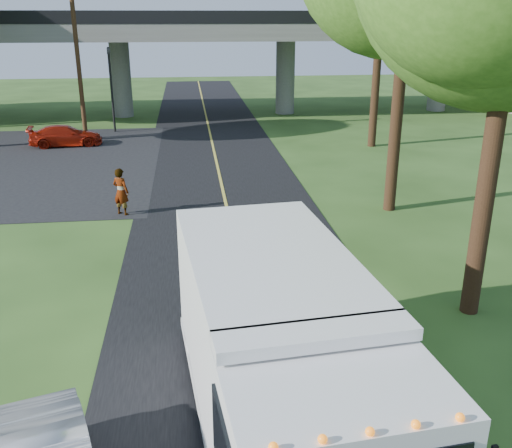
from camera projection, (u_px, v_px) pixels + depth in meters
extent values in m
plane|color=#2B4819|center=(258.00, 346.00, 12.88)|extent=(120.00, 120.00, 0.00)
cube|color=black|center=(227.00, 207.00, 22.19)|extent=(7.00, 90.00, 0.02)
cube|color=gold|center=(227.00, 206.00, 22.18)|extent=(0.12, 90.00, 0.01)
cube|color=slate|center=(203.00, 30.00, 40.62)|extent=(50.00, 9.00, 1.20)
cube|color=black|center=(205.00, 17.00, 36.21)|extent=(50.00, 0.25, 0.80)
cube|color=black|center=(201.00, 17.00, 44.41)|extent=(50.00, 0.25, 0.80)
cylinder|color=slate|center=(121.00, 79.00, 41.09)|extent=(1.40, 1.40, 5.40)
cylinder|color=slate|center=(285.00, 77.00, 42.43)|extent=(1.40, 1.40, 5.40)
cylinder|color=slate|center=(439.00, 75.00, 43.78)|extent=(1.40, 1.40, 5.40)
cylinder|color=black|center=(112.00, 91.00, 35.53)|extent=(0.14, 0.14, 5.20)
imported|color=black|center=(109.00, 57.00, 34.84)|extent=(0.18, 0.22, 1.10)
cylinder|color=#472D19|center=(78.00, 62.00, 32.85)|extent=(0.26, 0.26, 9.00)
cylinder|color=#382314|center=(488.00, 177.00, 13.22)|extent=(0.44, 0.44, 7.00)
cylinder|color=#382314|center=(397.00, 109.00, 20.63)|extent=(0.44, 0.44, 7.70)
cylinder|color=#382314|center=(376.00, 87.00, 31.37)|extent=(0.44, 0.44, 6.65)
cube|color=white|center=(267.00, 315.00, 10.37)|extent=(3.22, 5.26, 2.57)
cube|color=white|center=(272.00, 402.00, 10.50)|extent=(3.37, 6.85, 0.21)
cylinder|color=black|center=(196.00, 345.00, 11.98)|extent=(0.42, 1.05, 1.03)
cylinder|color=black|center=(302.00, 333.00, 12.45)|extent=(0.42, 1.05, 1.03)
imported|color=maroon|center=(66.00, 136.00, 32.37)|extent=(4.19, 2.11, 1.17)
imported|color=gray|center=(121.00, 192.00, 21.06)|extent=(0.78, 0.71, 1.79)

